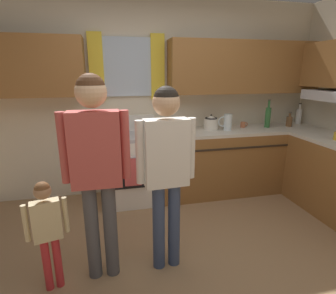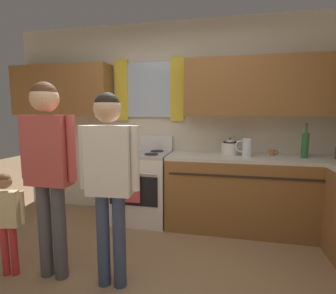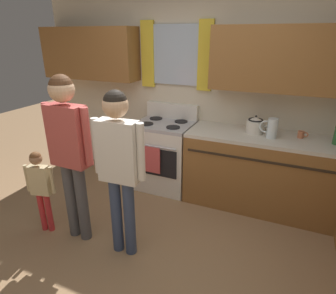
# 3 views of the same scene
# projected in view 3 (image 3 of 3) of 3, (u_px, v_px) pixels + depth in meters

# --- Properties ---
(ground_plane) EXTENTS (12.00, 12.00, 0.00)m
(ground_plane) POSITION_uv_depth(u_px,v_px,m) (134.00, 270.00, 2.54)
(ground_plane) COLOR #93704C
(back_wall_unit) EXTENTS (4.60, 0.42, 2.60)m
(back_wall_unit) POSITION_uv_depth(u_px,v_px,m) (204.00, 77.00, 3.54)
(back_wall_unit) COLOR beige
(back_wall_unit) RESTS_ON ground
(kitchen_counter_run) EXTENTS (2.31, 2.11, 0.90)m
(kitchen_counter_run) POSITION_uv_depth(u_px,v_px,m) (321.00, 200.00, 2.79)
(kitchen_counter_run) COLOR brown
(kitchen_counter_run) RESTS_ON ground
(stove_oven) EXTENTS (0.73, 0.67, 1.10)m
(stove_oven) POSITION_uv_depth(u_px,v_px,m) (164.00, 154.00, 3.83)
(stove_oven) COLOR silver
(stove_oven) RESTS_ON ground
(cup_terracotta) EXTENTS (0.11, 0.07, 0.08)m
(cup_terracotta) POSITION_uv_depth(u_px,v_px,m) (301.00, 134.00, 3.13)
(cup_terracotta) COLOR #B76642
(cup_terracotta) RESTS_ON kitchen_counter_run
(stovetop_kettle) EXTENTS (0.27, 0.20, 0.21)m
(stovetop_kettle) POSITION_uv_depth(u_px,v_px,m) (255.00, 125.00, 3.27)
(stovetop_kettle) COLOR silver
(stovetop_kettle) RESTS_ON kitchen_counter_run
(water_pitcher) EXTENTS (0.19, 0.11, 0.22)m
(water_pitcher) POSITION_uv_depth(u_px,v_px,m) (272.00, 128.00, 3.10)
(water_pitcher) COLOR silver
(water_pitcher) RESTS_ON kitchen_counter_run
(adult_holding_child) EXTENTS (0.51, 0.22, 1.65)m
(adult_holding_child) POSITION_uv_depth(u_px,v_px,m) (69.00, 142.00, 2.61)
(adult_holding_child) COLOR #4C4C51
(adult_holding_child) RESTS_ON ground
(adult_in_plaid) EXTENTS (0.49, 0.21, 1.56)m
(adult_in_plaid) POSITION_uv_depth(u_px,v_px,m) (119.00, 158.00, 2.43)
(adult_in_plaid) COLOR #38476B
(adult_in_plaid) RESTS_ON ground
(small_child) EXTENTS (0.30, 0.13, 0.91)m
(small_child) POSITION_uv_depth(u_px,v_px,m) (40.00, 183.00, 2.87)
(small_child) COLOR red
(small_child) RESTS_ON ground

